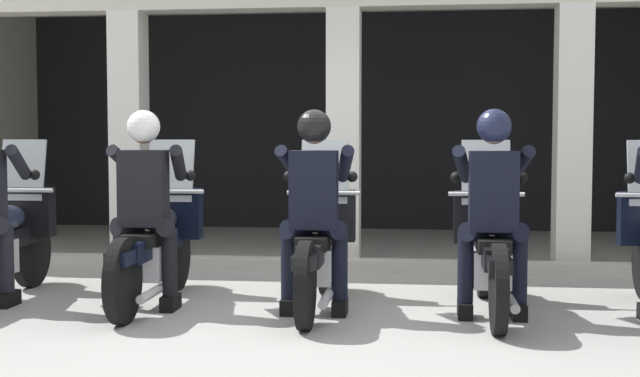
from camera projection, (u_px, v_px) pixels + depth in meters
name	position (u px, v px, depth m)	size (l,w,h in m)	color
ground_plane	(348.00, 256.00, 9.85)	(80.00, 80.00, 0.00)	#999993
station_building	(358.00, 80.00, 11.15)	(10.60, 4.09, 3.32)	black
kerb_strip	(340.00, 265.00, 8.76)	(10.10, 0.24, 0.12)	#B7B5AD
motorcycle_far_left	(0.00, 240.00, 7.24)	(0.62, 2.04, 1.35)	black
motorcycle_left	(157.00, 242.00, 7.09)	(0.62, 2.04, 1.35)	black
police_officer_left	(145.00, 192.00, 6.79)	(0.63, 0.61, 1.58)	black
motorcycle_center	(319.00, 245.00, 6.91)	(0.62, 2.04, 1.35)	black
police_officer_center	(314.00, 194.00, 6.61)	(0.63, 0.61, 1.58)	black
motorcycle_right	(489.00, 248.00, 6.76)	(0.62, 2.04, 1.35)	black
police_officer_right	(493.00, 195.00, 6.45)	(0.63, 0.61, 1.58)	black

